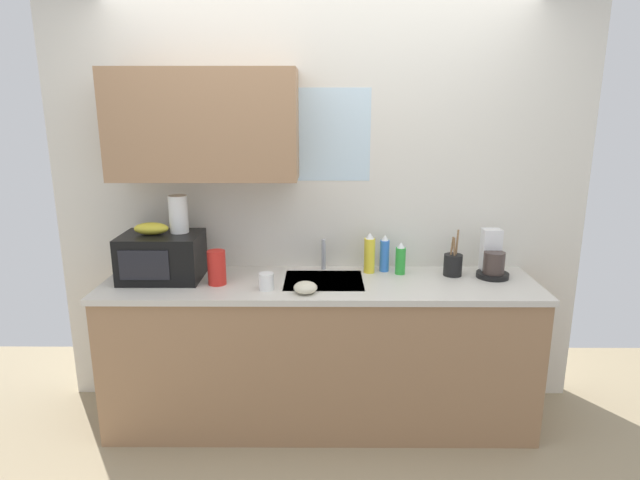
% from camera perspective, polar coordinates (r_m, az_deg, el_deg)
% --- Properties ---
extents(kitchen_wall_assembly, '(3.30, 0.42, 2.50)m').
position_cam_1_polar(kitchen_wall_assembly, '(3.30, -2.32, 4.91)').
color(kitchen_wall_assembly, silver).
rests_on(kitchen_wall_assembly, ground).
extents(counter_unit, '(2.53, 0.63, 0.90)m').
position_cam_1_polar(counter_unit, '(3.28, 0.01, -11.79)').
color(counter_unit, '#9E7551').
rests_on(counter_unit, ground).
extents(sink_faucet, '(0.03, 0.03, 0.19)m').
position_cam_1_polar(sink_faucet, '(3.31, 0.39, -1.55)').
color(sink_faucet, '#B2B5BA').
rests_on(sink_faucet, counter_unit).
extents(microwave, '(0.46, 0.35, 0.27)m').
position_cam_1_polar(microwave, '(3.26, -16.59, -1.73)').
color(microwave, black).
rests_on(microwave, counter_unit).
extents(banana_bunch, '(0.20, 0.11, 0.07)m').
position_cam_1_polar(banana_bunch, '(3.24, -17.64, 1.19)').
color(banana_bunch, gold).
rests_on(banana_bunch, microwave).
extents(paper_towel_roll, '(0.11, 0.11, 0.22)m').
position_cam_1_polar(paper_towel_roll, '(3.22, -14.93, 2.70)').
color(paper_towel_roll, white).
rests_on(paper_towel_roll, microwave).
extents(coffee_maker, '(0.19, 0.21, 0.28)m').
position_cam_1_polar(coffee_maker, '(3.34, 17.97, -1.98)').
color(coffee_maker, black).
rests_on(coffee_maker, counter_unit).
extents(dish_soap_bottle_yellow, '(0.07, 0.07, 0.25)m').
position_cam_1_polar(dish_soap_bottle_yellow, '(3.26, 5.32, -1.50)').
color(dish_soap_bottle_yellow, yellow).
rests_on(dish_soap_bottle_yellow, counter_unit).
extents(dish_soap_bottle_blue, '(0.06, 0.06, 0.23)m').
position_cam_1_polar(dish_soap_bottle_blue, '(3.30, 6.93, -1.51)').
color(dish_soap_bottle_blue, blue).
rests_on(dish_soap_bottle_blue, counter_unit).
extents(dish_soap_bottle_green, '(0.06, 0.06, 0.20)m').
position_cam_1_polar(dish_soap_bottle_green, '(3.26, 8.62, -2.05)').
color(dish_soap_bottle_green, green).
rests_on(dish_soap_bottle_green, counter_unit).
extents(cereal_canister, '(0.10, 0.10, 0.20)m').
position_cam_1_polar(cereal_canister, '(3.10, -11.01, -2.92)').
color(cereal_canister, red).
rests_on(cereal_canister, counter_unit).
extents(mug_white, '(0.08, 0.08, 0.09)m').
position_cam_1_polar(mug_white, '(2.98, -5.77, -4.43)').
color(mug_white, white).
rests_on(mug_white, counter_unit).
extents(utensil_crock, '(0.11, 0.11, 0.28)m').
position_cam_1_polar(utensil_crock, '(3.30, 14.06, -2.54)').
color(utensil_crock, black).
rests_on(utensil_crock, counter_unit).
extents(small_bowl, '(0.13, 0.13, 0.06)m').
position_cam_1_polar(small_bowl, '(2.92, -1.57, -5.12)').
color(small_bowl, beige).
rests_on(small_bowl, counter_unit).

